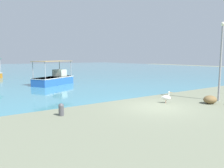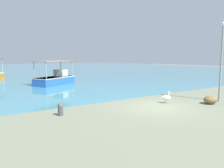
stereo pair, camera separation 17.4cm
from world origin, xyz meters
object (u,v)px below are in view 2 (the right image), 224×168
object	(u,v)px
fishing_boat_outer	(55,79)
mooring_bollard	(60,109)
pelican	(166,98)
lamp_post	(222,57)
net_pile	(210,100)

from	to	relation	value
fishing_boat_outer	mooring_bollard	distance (m)	13.36
mooring_bollard	pelican	bearing A→B (deg)	-8.02
mooring_bollard	fishing_boat_outer	bearing A→B (deg)	71.88
lamp_post	pelican	bearing A→B (deg)	156.88
pelican	net_pile	world-z (taller)	pelican
pelican	net_pile	bearing A→B (deg)	-37.57
net_pile	lamp_post	bearing A→B (deg)	8.23
pelican	lamp_post	xyz separation A→B (m)	(3.60, -1.54, 2.67)
pelican	net_pile	xyz separation A→B (m)	(2.25, -1.73, -0.11)
fishing_boat_outer	lamp_post	distance (m)	16.66
pelican	mooring_bollard	bearing A→B (deg)	171.98
fishing_boat_outer	net_pile	bearing A→B (deg)	-71.97
pelican	fishing_boat_outer	bearing A→B (deg)	101.43
lamp_post	mooring_bollard	size ratio (longest dim) A/B	8.20
net_pile	mooring_bollard	bearing A→B (deg)	163.56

